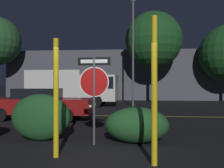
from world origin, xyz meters
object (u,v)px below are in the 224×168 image
stop_sign (94,82)px  passing_car_2 (40,104)px  tree_0 (154,40)px  street_lamp (133,35)px  hedge_bush_2 (41,117)px  hedge_bush_3 (137,125)px  delivery_truck (74,86)px  yellow_pole_right (154,91)px  yellow_pole_left (56,98)px

stop_sign → passing_car_2: bearing=130.7°
tree_0 → street_lamp: bearing=-113.5°
hedge_bush_2 → street_lamp: bearing=77.0°
hedge_bush_3 → passing_car_2: 6.16m
hedge_bush_3 → delivery_truck: bearing=112.2°
stop_sign → yellow_pole_right: yellow_pole_right is taller
yellow_pole_right → delivery_truck: size_ratio=0.45×
yellow_pole_right → street_lamp: size_ratio=0.38×
tree_0 → yellow_pole_right: bearing=-94.1°
yellow_pole_right → tree_0: 17.82m
delivery_truck → tree_0: tree_0 is taller
tree_0 → passing_car_2: bearing=-118.5°
hedge_bush_2 → hedge_bush_3: size_ratio=0.98×
hedge_bush_2 → tree_0: tree_0 is taller
stop_sign → passing_car_2: (-3.29, 4.55, -0.97)m
street_lamp → hedge_bush_3: bearing=-89.0°
stop_sign → street_lamp: (0.97, 11.59, 3.50)m
hedge_bush_2 → street_lamp: street_lamp is taller
hedge_bush_2 → passing_car_2: 4.53m
passing_car_2 → tree_0: tree_0 is taller
hedge_bush_2 → hedge_bush_3: 2.81m
hedge_bush_2 → hedge_bush_3: hedge_bush_2 is taller
hedge_bush_2 → passing_car_2: size_ratio=0.36×
stop_sign → passing_car_2: 5.70m
yellow_pole_left → delivery_truck: (-2.84, 13.02, 0.13)m
stop_sign → hedge_bush_2: 1.95m
yellow_pole_left → yellow_pole_right: yellow_pole_right is taller
yellow_pole_left → stop_sign: bearing=61.7°
yellow_pole_right → street_lamp: 13.71m
delivery_truck → street_lamp: (4.48, -0.19, 3.72)m
stop_sign → tree_0: bearing=84.8°
passing_car_2 → tree_0: (6.06, 11.16, 4.81)m
yellow_pole_right → street_lamp: street_lamp is taller
yellow_pole_left → delivery_truck: 13.33m
hedge_bush_2 → delivery_truck: bearing=99.3°
hedge_bush_3 → street_lamp: size_ratio=0.22×
hedge_bush_3 → delivery_truck: 12.43m
passing_car_2 → street_lamp: (4.26, 7.04, 4.47)m
stop_sign → tree_0: tree_0 is taller
delivery_truck → tree_0: bearing=124.2°
hedge_bush_2 → passing_car_2: (-1.66, 4.22, 0.05)m
delivery_truck → tree_0: size_ratio=0.84×
yellow_pole_left → hedge_bush_3: bearing=40.0°
yellow_pole_right → hedge_bush_2: 3.79m
yellow_pole_right → tree_0: size_ratio=0.38×
yellow_pole_left → hedge_bush_2: size_ratio=1.54×
hedge_bush_2 → hedge_bush_3: (2.81, -0.02, -0.18)m
hedge_bush_2 → tree_0: size_ratio=0.22×
passing_car_2 → delivery_truck: bearing=-178.1°
passing_car_2 → delivery_truck: (-0.21, 7.23, 0.75)m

